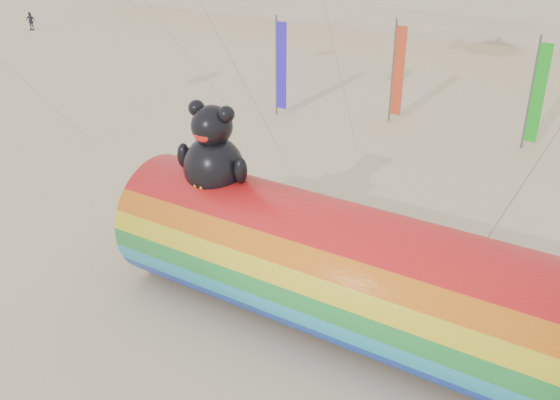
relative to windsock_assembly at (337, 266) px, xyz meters
The scene contains 5 objects.
ground 3.84m from the windsock_assembly, behind, with size 160.00×160.00×0.00m, color #CCB58C.
windsock_assembly is the anchor object (origin of this frame).
kite_handler 3.36m from the windsock_assembly, 63.95° to the left, with size 0.66×0.43×1.81m, color #53575A.
fabric_bundle 3.20m from the windsock_assembly, 51.87° to the left, with size 2.62×1.35×0.41m.
festival_banners 16.79m from the windsock_assembly, 107.47° to the left, with size 12.97×2.35×5.20m.
Camera 1 is at (9.45, -12.65, 10.60)m, focal length 40.00 mm.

